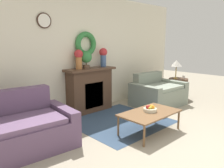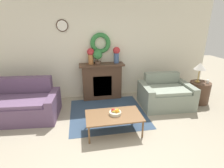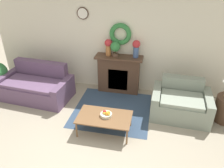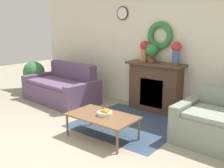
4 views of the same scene
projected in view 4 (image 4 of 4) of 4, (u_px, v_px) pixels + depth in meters
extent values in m
plane|color=#9E937F|center=(57.00, 156.00, 3.66)|extent=(16.00, 16.00, 0.00)
cube|color=#334760|center=(130.00, 123.00, 4.84)|extent=(1.81, 1.75, 0.01)
cube|color=beige|center=(157.00, 46.00, 5.49)|extent=(6.80, 0.06, 2.70)
cylinder|color=#382319|center=(122.00, 13.00, 5.82)|extent=(0.30, 0.02, 0.30)
cylinder|color=white|center=(122.00, 13.00, 5.81)|extent=(0.26, 0.01, 0.26)
torus|color=#337A3D|center=(160.00, 35.00, 5.30)|extent=(0.56, 0.12, 0.56)
cube|color=#4C3323|center=(155.00, 88.00, 5.47)|extent=(1.09, 0.34, 0.98)
cube|color=black|center=(151.00, 93.00, 5.36)|extent=(0.52, 0.02, 0.59)
cube|color=orange|center=(151.00, 97.00, 5.37)|extent=(0.42, 0.01, 0.32)
cube|color=#4C3323|center=(155.00, 64.00, 5.32)|extent=(1.23, 0.41, 0.05)
cube|color=#604766|center=(57.00, 94.00, 6.09)|extent=(1.54, 0.88, 0.42)
cube|color=#604766|center=(73.00, 81.00, 6.38)|extent=(1.49, 0.34, 0.88)
cube|color=#604766|center=(41.00, 84.00, 6.70)|extent=(0.25, 0.98, 0.56)
cube|color=#604766|center=(84.00, 96.00, 5.60)|extent=(0.25, 0.98, 0.56)
cube|color=#6A4E70|center=(56.00, 83.00, 6.03)|extent=(1.47, 0.81, 0.08)
cube|color=gray|center=(218.00, 133.00, 3.87)|extent=(0.98, 0.78, 0.45)
cube|color=gray|center=(186.00, 118.00, 4.28)|extent=(0.21, 0.95, 0.59)
cube|color=gray|center=(220.00, 116.00, 3.80)|extent=(0.94, 0.72, 0.08)
cube|color=brown|center=(102.00, 116.00, 4.16)|extent=(1.11, 0.65, 0.03)
cylinder|color=brown|center=(67.00, 125.00, 4.29)|extent=(0.04, 0.04, 0.36)
cylinder|color=brown|center=(117.00, 142.00, 3.68)|extent=(0.04, 0.04, 0.36)
cylinder|color=brown|center=(91.00, 116.00, 4.73)|extent=(0.04, 0.04, 0.36)
cylinder|color=brown|center=(139.00, 130.00, 4.11)|extent=(0.04, 0.04, 0.36)
cylinder|color=beige|center=(105.00, 114.00, 4.15)|extent=(0.24, 0.24, 0.06)
sphere|color=#B2231E|center=(104.00, 110.00, 4.17)|extent=(0.08, 0.08, 0.08)
sphere|color=orange|center=(107.00, 111.00, 4.11)|extent=(0.08, 0.08, 0.08)
sphere|color=orange|center=(105.00, 111.00, 4.10)|extent=(0.08, 0.08, 0.08)
ellipsoid|color=yellow|center=(104.00, 111.00, 4.10)|extent=(0.17, 0.07, 0.04)
cylinder|color=#AD6B38|center=(144.00, 55.00, 5.49)|extent=(0.14, 0.14, 0.26)
sphere|color=#B72D33|center=(145.00, 45.00, 5.44)|extent=(0.19, 0.19, 0.19)
cylinder|color=#3D5684|center=(176.00, 57.00, 5.06)|extent=(0.14, 0.14, 0.27)
sphere|color=#B72D33|center=(177.00, 46.00, 5.01)|extent=(0.20, 0.20, 0.20)
cylinder|color=brown|center=(151.00, 60.00, 5.38)|extent=(0.16, 0.16, 0.07)
cylinder|color=#4C3823|center=(152.00, 57.00, 5.36)|extent=(0.03, 0.03, 0.07)
sphere|color=#337A3D|center=(152.00, 50.00, 5.33)|extent=(0.26, 0.26, 0.26)
cylinder|color=brown|center=(35.00, 90.00, 6.95)|extent=(0.26, 0.26, 0.17)
cylinder|color=#4C3823|center=(35.00, 84.00, 6.91)|extent=(0.04, 0.04, 0.15)
sphere|color=#337A3D|center=(34.00, 72.00, 6.84)|extent=(0.56, 0.56, 0.56)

